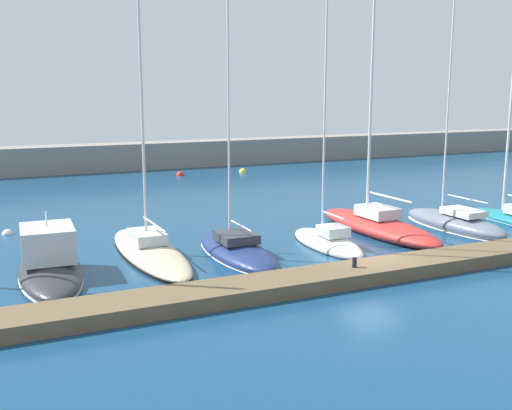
# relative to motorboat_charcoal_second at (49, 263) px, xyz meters

# --- Properties ---
(ground_plane) EXTENTS (120.00, 120.00, 0.00)m
(ground_plane) POSITION_rel_motorboat_charcoal_second_xyz_m (13.68, -4.94, -0.58)
(ground_plane) COLOR navy
(dock_pier) EXTENTS (41.79, 2.18, 0.59)m
(dock_pier) POSITION_rel_motorboat_charcoal_second_xyz_m (13.68, -6.16, -0.28)
(dock_pier) COLOR brown
(dock_pier) RESTS_ON ground_plane
(breakwater_seawall) EXTENTS (108.00, 3.08, 2.69)m
(breakwater_seawall) POSITION_rel_motorboat_charcoal_second_xyz_m (13.68, 34.71, 0.76)
(breakwater_seawall) COLOR gray
(breakwater_seawall) RESTS_ON ground_plane
(motorboat_charcoal_second) EXTENTS (3.05, 8.23, 3.16)m
(motorboat_charcoal_second) POSITION_rel_motorboat_charcoal_second_xyz_m (0.00, 0.00, 0.00)
(motorboat_charcoal_second) COLOR #2D2D33
(motorboat_charcoal_second) RESTS_ON ground_plane
(sailboat_sand_third) EXTENTS (2.80, 10.51, 20.05)m
(sailboat_sand_third) POSITION_rel_motorboat_charcoal_second_xyz_m (4.85, 1.32, -0.22)
(sailboat_sand_third) COLOR beige
(sailboat_sand_third) RESTS_ON ground_plane
(sailboat_navy_fourth) EXTENTS (2.68, 7.79, 15.16)m
(sailboat_navy_fourth) POSITION_rel_motorboat_charcoal_second_xyz_m (8.82, -0.32, -0.31)
(sailboat_navy_fourth) COLOR navy
(sailboat_navy_fourth) RESTS_ON ground_plane
(sailboat_ivory_fifth) EXTENTS (2.11, 6.22, 12.92)m
(sailboat_ivory_fifth) POSITION_rel_motorboat_charcoal_second_xyz_m (13.83, -0.75, -0.33)
(sailboat_ivory_fifth) COLOR silver
(sailboat_ivory_fifth) RESTS_ON ground_plane
(sailboat_red_sixth) EXTENTS (3.05, 10.28, 21.76)m
(sailboat_red_sixth) POSITION_rel_motorboat_charcoal_second_xyz_m (18.10, 0.78, -0.00)
(sailboat_red_sixth) COLOR #B72D28
(sailboat_red_sixth) RESTS_ON ground_plane
(sailboat_slate_seventh) EXTENTS (2.53, 7.83, 15.59)m
(sailboat_slate_seventh) POSITION_rel_motorboat_charcoal_second_xyz_m (22.87, -0.23, -0.20)
(sailboat_slate_seventh) COLOR slate
(sailboat_slate_seventh) RESTS_ON ground_plane
(mooring_buoy_red) EXTENTS (0.78, 0.78, 0.78)m
(mooring_buoy_red) POSITION_rel_motorboat_charcoal_second_xyz_m (14.93, 28.23, -0.58)
(mooring_buoy_red) COLOR red
(mooring_buoy_red) RESTS_ON ground_plane
(mooring_buoy_yellow) EXTENTS (0.75, 0.75, 0.75)m
(mooring_buoy_yellow) POSITION_rel_motorboat_charcoal_second_xyz_m (21.31, 27.87, -0.58)
(mooring_buoy_yellow) COLOR yellow
(mooring_buoy_yellow) RESTS_ON ground_plane
(mooring_buoy_white) EXTENTS (0.60, 0.60, 0.60)m
(mooring_buoy_white) POSITION_rel_motorboat_charcoal_second_xyz_m (-1.34, 9.21, -0.58)
(mooring_buoy_white) COLOR white
(mooring_buoy_white) RESTS_ON ground_plane
(dock_bollard) EXTENTS (0.20, 0.20, 0.44)m
(dock_bollard) POSITION_rel_motorboat_charcoal_second_xyz_m (11.90, -6.16, 0.23)
(dock_bollard) COLOR black
(dock_bollard) RESTS_ON dock_pier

